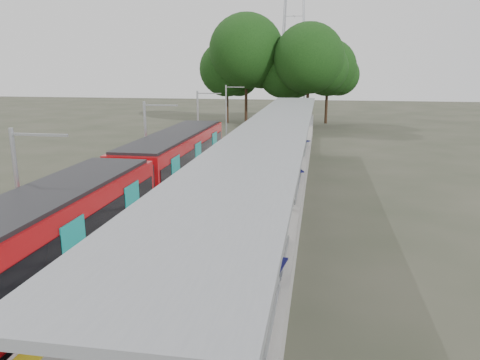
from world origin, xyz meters
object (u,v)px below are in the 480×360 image
Objects in this scene: train at (127,191)px; bench_mid at (294,167)px; bench_far at (302,141)px; bench_near at (273,264)px; info_pillar_far at (268,180)px; info_pillar_near at (203,276)px; litter_bin at (278,173)px.

bench_mid is (6.81, 8.23, -0.44)m from train.
bench_far is at bearing 69.23° from bench_mid.
bench_near is (6.95, -5.49, -0.52)m from train.
bench_far is 14.78m from info_pillar_far.
info_pillar_near is 14.34m from litter_bin.
train is 9.45m from litter_bin.
bench_near is 0.96× the size of info_pillar_near.
train is at bearing 151.07° from bench_near.
train reaches higher than info_pillar_far.
bench_near is 0.86× the size of bench_mid.
train reaches higher than info_pillar_near.
bench_near is 23.95m from bench_far.
bench_far is at bearing 69.62° from train.
bench_far is at bearing 106.01° from info_pillar_near.
train is 8.71m from info_pillar_near.
litter_bin is at bearing -71.07° from bench_far.
bench_mid is 0.88× the size of info_pillar_far.
litter_bin is at bearing 106.61° from info_pillar_near.
info_pillar_near is 1.90× the size of litter_bin.
bench_mid is 4.63m from info_pillar_far.
info_pillar_near is at bearing -93.21° from litter_bin.
train reaches higher than bench_mid.
train is 6.88m from info_pillar_far.
info_pillar_far is 3.61m from litter_bin.
info_pillar_near is at bearing -53.65° from train.
info_pillar_near is (5.16, -7.01, -0.36)m from train.
info_pillar_far is at bearing 106.47° from info_pillar_near.
train is 19.70m from bench_far.
bench_near is 13.72m from bench_mid.
bench_near is at bearing -109.89° from bench_mid.
bench_mid is 2.12× the size of litter_bin.
bench_mid is at bearing 50.42° from train.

